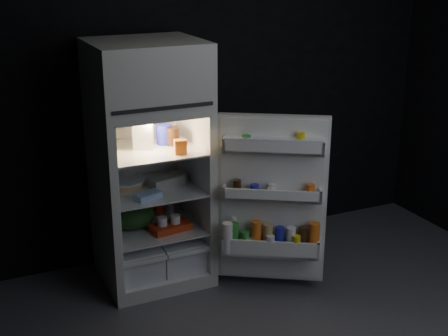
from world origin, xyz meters
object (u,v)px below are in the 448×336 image
milk_jug (143,131)px  egg_carton (167,182)px  fridge_door (272,204)px  refrigerator (148,156)px  yogurt_tray (170,227)px

milk_jug → egg_carton: bearing=4.8°
fridge_door → milk_jug: (-0.73, 0.57, 0.47)m
refrigerator → milk_jug: refrigerator is taller
milk_jug → egg_carton: size_ratio=0.93×
fridge_door → milk_jug: fridge_door is taller
milk_jug → refrigerator: bearing=38.3°
milk_jug → fridge_door: bearing=-14.2°
refrigerator → egg_carton: bearing=-27.0°
refrigerator → milk_jug: size_ratio=7.42×
refrigerator → yogurt_tray: bearing=-62.4°
milk_jug → yogurt_tray: 0.72m
refrigerator → fridge_door: size_ratio=1.46×
egg_carton → yogurt_tray: (-0.03, -0.11, -0.31)m
refrigerator → milk_jug: bearing=-165.2°
refrigerator → egg_carton: size_ratio=6.87×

